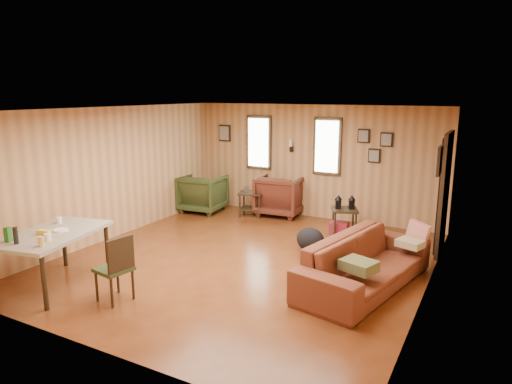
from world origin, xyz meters
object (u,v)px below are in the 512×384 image
at_px(end_table, 251,199).
at_px(sofa, 366,255).
at_px(recliner_green, 203,191).
at_px(dining_table, 52,238).
at_px(recliner_brown, 281,193).
at_px(side_table, 345,207).

bearing_deg(end_table, sofa, -38.39).
relative_size(recliner_green, end_table, 1.41).
xyz_separation_m(sofa, end_table, (-3.18, 2.52, -0.10)).
relative_size(sofa, dining_table, 1.44).
distance_m(sofa, recliner_brown, 3.92).
bearing_deg(side_table, sofa, -65.78).
xyz_separation_m(recliner_green, side_table, (3.33, -0.13, 0.06)).
bearing_deg(end_table, recliner_green, -170.77).
distance_m(end_table, side_table, 2.22).
bearing_deg(sofa, recliner_green, 73.62).
distance_m(recliner_brown, dining_table, 5.04).
height_order(recliner_brown, side_table, recliner_brown).
height_order(recliner_green, dining_table, dining_table).
distance_m(sofa, side_table, 2.42).
relative_size(recliner_brown, end_table, 1.49).
distance_m(recliner_brown, side_table, 1.79).
height_order(sofa, side_table, sofa).
distance_m(side_table, dining_table, 5.07).
bearing_deg(recliner_brown, end_table, 30.30).
bearing_deg(side_table, recliner_green, 177.74).
bearing_deg(sofa, recliner_brown, 54.45).
bearing_deg(dining_table, end_table, 70.30).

